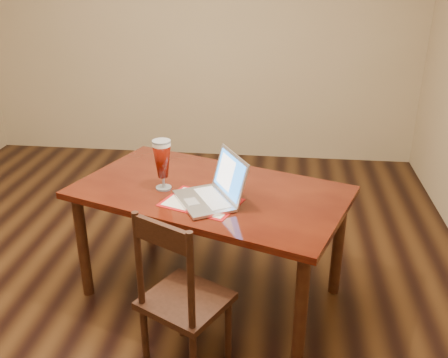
# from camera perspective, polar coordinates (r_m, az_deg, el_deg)

# --- Properties ---
(ground) EXTENTS (5.00, 5.00, 0.00)m
(ground) POSITION_cam_1_polar(r_m,az_deg,el_deg) (3.37, -10.03, -12.31)
(ground) COLOR black
(ground) RESTS_ON ground
(room_shell) EXTENTS (4.51, 5.01, 2.71)m
(room_shell) POSITION_cam_1_polar(r_m,az_deg,el_deg) (2.74, -12.77, 18.99)
(room_shell) COLOR tan
(room_shell) RESTS_ON ground
(dining_table) EXTENTS (1.76, 1.35, 1.03)m
(dining_table) POSITION_cam_1_polar(r_m,az_deg,el_deg) (2.95, -1.76, -2.55)
(dining_table) COLOR #4C160A
(dining_table) RESTS_ON ground
(dining_chair) EXTENTS (0.52, 0.51, 0.92)m
(dining_chair) POSITION_cam_1_polar(r_m,az_deg,el_deg) (2.54, -4.88, -13.48)
(dining_chair) COLOR black
(dining_chair) RESTS_ON ground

